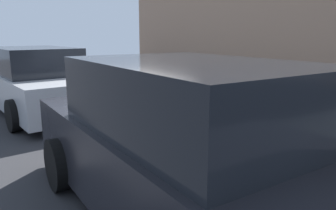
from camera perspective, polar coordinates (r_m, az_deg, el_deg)
The scene contains 15 objects.
ground_plane at distance 8.16m, azimuth -6.65°, elevation -1.01°, with size 40.00×40.00×0.00m, color #28282B.
sidewalk_curb at distance 9.56m, azimuth 6.59°, elevation 1.39°, with size 18.00×5.00×0.14m, color #ADA89E.
suitcase_maroon_0 at distance 5.65m, azimuth 22.24°, elevation -3.33°, with size 0.45×0.19×0.83m.
suitcase_navy_1 at distance 5.92m, azimuth 17.92°, elevation -1.87°, with size 0.41×0.22×0.73m.
suitcase_black_2 at distance 6.23m, azimuth 14.24°, elevation -1.42°, with size 0.36×0.20×0.63m.
suitcase_teal_3 at distance 6.56m, azimuth 11.28°, elevation -0.39°, with size 0.38×0.21×0.68m.
suitcase_olive_4 at distance 6.90m, azimuth 7.90°, elevation 0.63°, with size 0.48×0.24×0.94m.
suitcase_silver_5 at distance 7.32m, azimuth 4.49°, elevation 0.74°, with size 0.47×0.22×0.58m.
suitcase_red_6 at distance 7.74m, azimuth 1.52°, elevation 1.99°, with size 0.50×0.25×0.94m.
suitcase_maroon_7 at distance 8.24m, azimuth -0.26°, elevation 1.98°, with size 0.37×0.26×0.56m.
suitcase_navy_8 at distance 8.65m, azimuth -1.90°, elevation 3.05°, with size 0.41×0.28×0.91m.
fire_hydrant at distance 9.32m, azimuth -5.20°, elevation 4.16°, with size 0.39×0.21×0.80m.
bollard_post at distance 9.80m, azimuth -7.79°, elevation 4.00°, with size 0.15×0.15×0.66m, color brown.
parked_car_charcoal_0 at distance 3.19m, azimuth 3.94°, elevation -7.97°, with size 4.73×2.14×1.62m.
parked_car_silver_1 at distance 8.54m, azimuth -22.12°, elevation 3.76°, with size 4.87×2.11×1.55m.
Camera 1 is at (-6.99, 3.78, 1.86)m, focal length 34.91 mm.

